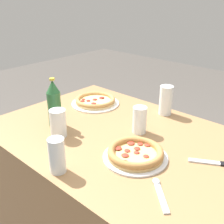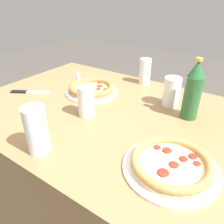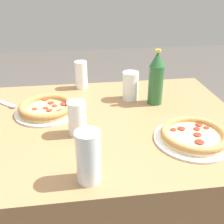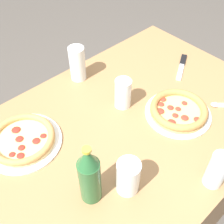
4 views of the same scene
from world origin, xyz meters
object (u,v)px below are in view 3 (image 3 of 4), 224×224
(glass_cola, at_px, (77,120))
(glass_red_wine, at_px, (130,87))
(glass_mango_juice, at_px, (81,76))
(beer_bottle, at_px, (156,79))
(pizza_veggie, at_px, (46,108))
(pizza_pepperoni, at_px, (194,136))
(glass_iced_tea, at_px, (88,158))
(spoon, at_px, (6,104))

(glass_cola, bearing_deg, glass_red_wine, -131.76)
(glass_red_wine, height_order, glass_mango_juice, glass_mango_juice)
(glass_cola, xyz_separation_m, beer_bottle, (-0.35, -0.22, 0.06))
(beer_bottle, bearing_deg, pizza_veggie, 4.06)
(pizza_pepperoni, xyz_separation_m, glass_mango_juice, (0.37, -0.56, 0.04))
(glass_cola, xyz_separation_m, glass_red_wine, (-0.25, -0.28, 0.00))
(glass_iced_tea, bearing_deg, beer_bottle, -124.06)
(glass_red_wine, relative_size, glass_iced_tea, 0.82)
(pizza_pepperoni, bearing_deg, spoon, -29.11)
(glass_mango_juice, relative_size, spoon, 0.98)
(glass_red_wine, xyz_separation_m, beer_bottle, (-0.10, 0.06, 0.06))
(glass_iced_tea, distance_m, spoon, 0.66)
(pizza_veggie, xyz_separation_m, beer_bottle, (-0.48, -0.03, 0.10))
(glass_cola, height_order, glass_iced_tea, glass_iced_tea)
(pizza_veggie, distance_m, glass_iced_tea, 0.48)
(glass_mango_juice, bearing_deg, glass_cola, 85.77)
(pizza_pepperoni, xyz_separation_m, glass_red_wine, (0.15, -0.38, 0.04))
(pizza_veggie, relative_size, glass_red_wine, 2.02)
(glass_red_wine, distance_m, spoon, 0.57)
(glass_iced_tea, distance_m, beer_bottle, 0.59)
(pizza_veggie, relative_size, glass_iced_tea, 1.66)
(glass_mango_juice, bearing_deg, pizza_veggie, 59.02)
(glass_cola, distance_m, glass_red_wine, 0.38)
(pizza_veggie, xyz_separation_m, spoon, (0.19, -0.11, -0.02))
(pizza_pepperoni, relative_size, glass_iced_tea, 1.76)
(glass_cola, height_order, glass_red_wine, glass_red_wine)
(glass_cola, bearing_deg, pizza_veggie, -56.47)
(glass_red_wine, relative_size, glass_mango_juice, 0.95)
(glass_mango_juice, distance_m, glass_iced_tea, 0.72)
(pizza_veggie, bearing_deg, glass_cola, 123.53)
(pizza_pepperoni, height_order, glass_cola, glass_cola)
(pizza_veggie, xyz_separation_m, glass_red_wine, (-0.38, -0.09, 0.04))
(pizza_pepperoni, bearing_deg, glass_iced_tea, 22.78)
(glass_cola, xyz_separation_m, glass_mango_juice, (-0.03, -0.45, 0.00))
(pizza_pepperoni, bearing_deg, beer_bottle, -81.06)
(glass_iced_tea, xyz_separation_m, beer_bottle, (-0.33, -0.48, 0.04))
(pizza_pepperoni, bearing_deg, glass_cola, -14.26)
(glass_mango_juice, distance_m, spoon, 0.38)
(spoon, bearing_deg, pizza_pepperoni, 150.89)
(glass_red_wine, bearing_deg, beer_bottle, 150.03)
(pizza_veggie, bearing_deg, pizza_pepperoni, 151.13)
(pizza_pepperoni, relative_size, pizza_veggie, 1.06)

